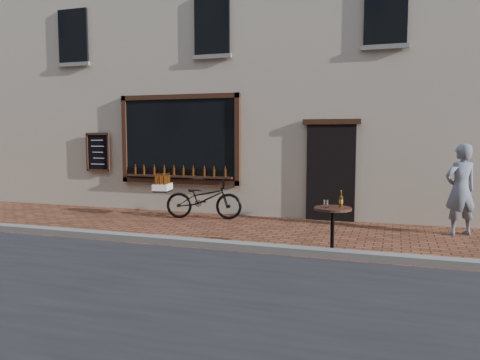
% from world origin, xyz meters
% --- Properties ---
extents(ground, '(90.00, 90.00, 0.00)m').
position_xyz_m(ground, '(0.00, 0.00, 0.00)').
color(ground, '#512C1A').
rests_on(ground, ground).
extents(kerb, '(90.00, 0.25, 0.12)m').
position_xyz_m(kerb, '(0.00, 0.20, 0.06)').
color(kerb, slate).
rests_on(kerb, ground).
extents(shop_building, '(28.00, 6.20, 10.00)m').
position_xyz_m(shop_building, '(0.00, 6.50, 5.00)').
color(shop_building, '#BAA892').
rests_on(shop_building, ground).
extents(cargo_bicycle, '(2.14, 0.96, 1.01)m').
position_xyz_m(cargo_bicycle, '(-0.98, 2.74, 0.48)').
color(cargo_bicycle, black).
rests_on(cargo_bicycle, ground).
extents(bistro_table, '(0.61, 0.61, 1.05)m').
position_xyz_m(bistro_table, '(2.35, 0.35, 0.56)').
color(bistro_table, black).
rests_on(bistro_table, ground).
extents(pedestrian, '(0.78, 0.70, 1.80)m').
position_xyz_m(pedestrian, '(4.52, 2.69, 0.90)').
color(pedestrian, slate).
rests_on(pedestrian, ground).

